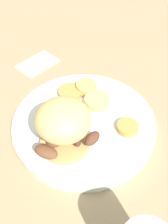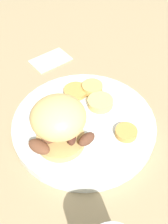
# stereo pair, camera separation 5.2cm
# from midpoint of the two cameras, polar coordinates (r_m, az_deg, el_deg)

# --- Properties ---
(ground_plane) EXTENTS (4.00, 4.00, 0.00)m
(ground_plane) POSITION_cam_midpoint_polar(r_m,az_deg,el_deg) (0.56, -2.67, -3.48)
(ground_plane) COLOR #937F5B
(dinner_plate) EXTENTS (0.30, 0.30, 0.02)m
(dinner_plate) POSITION_cam_midpoint_polar(r_m,az_deg,el_deg) (0.55, -2.72, -2.63)
(dinner_plate) COLOR silver
(dinner_plate) RESTS_ON ground_plane
(sandwich) EXTENTS (0.10, 0.13, 0.10)m
(sandwich) POSITION_cam_midpoint_polar(r_m,az_deg,el_deg) (0.46, -7.79, -3.11)
(sandwich) COLOR tan
(sandwich) RESTS_ON dinner_plate
(potato_round_0) EXTENTS (0.04, 0.04, 0.01)m
(potato_round_0) POSITION_cam_midpoint_polar(r_m,az_deg,el_deg) (0.52, 6.70, -3.47)
(potato_round_0) COLOR #BC8942
(potato_round_0) RESTS_ON dinner_plate
(potato_round_1) EXTENTS (0.05, 0.05, 0.01)m
(potato_round_1) POSITION_cam_midpoint_polar(r_m,az_deg,el_deg) (0.59, -5.70, 4.15)
(potato_round_1) COLOR #BC8942
(potato_round_1) RESTS_ON dinner_plate
(potato_round_2) EXTENTS (0.06, 0.06, 0.02)m
(potato_round_2) POSITION_cam_midpoint_polar(r_m,az_deg,el_deg) (0.57, 0.23, 2.34)
(potato_round_2) COLOR #DBB766
(potato_round_2) RESTS_ON dinner_plate
(potato_round_3) EXTENTS (0.05, 0.05, 0.02)m
(potato_round_3) POSITION_cam_midpoint_polar(r_m,az_deg,el_deg) (0.60, -2.00, 5.32)
(potato_round_3) COLOR tan
(potato_round_3) RESTS_ON dinner_plate
(napkin) EXTENTS (0.10, 0.12, 0.01)m
(napkin) POSITION_cam_midpoint_polar(r_m,az_deg,el_deg) (0.73, -12.16, 10.22)
(napkin) COLOR beige
(napkin) RESTS_ON ground_plane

